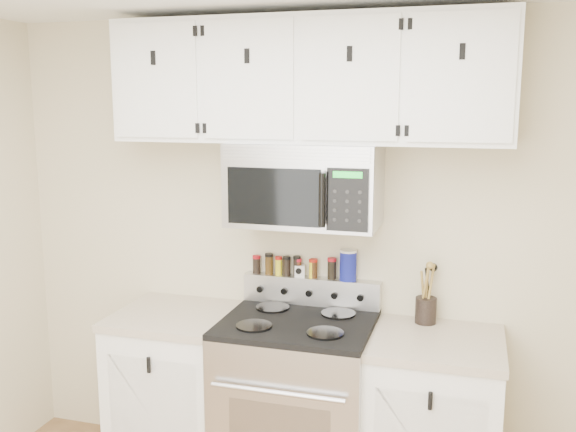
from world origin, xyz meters
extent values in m
cube|color=beige|center=(0.00, 1.75, 1.25)|extent=(3.50, 0.01, 2.50)
cube|color=#B7B7BA|center=(0.00, 1.43, 0.46)|extent=(0.76, 0.65, 0.92)
cube|color=black|center=(0.00, 1.43, 0.94)|extent=(0.76, 0.65, 0.03)
cube|color=#B7B7BA|center=(0.00, 1.71, 1.03)|extent=(0.76, 0.08, 0.15)
cylinder|color=black|center=(-0.18, 1.28, 0.96)|extent=(0.18, 0.18, 0.01)
cylinder|color=black|center=(0.18, 1.28, 0.96)|extent=(0.18, 0.18, 0.01)
cylinder|color=black|center=(-0.18, 1.57, 0.96)|extent=(0.18, 0.18, 0.01)
cylinder|color=black|center=(0.18, 1.57, 0.96)|extent=(0.18, 0.18, 0.01)
cube|color=white|center=(-0.69, 1.45, 0.44)|extent=(0.62, 0.60, 0.88)
cube|color=tan|center=(-0.69, 1.45, 0.90)|extent=(0.64, 0.62, 0.04)
cube|color=white|center=(0.69, 1.45, 0.44)|extent=(0.62, 0.60, 0.88)
cube|color=tan|center=(0.69, 1.45, 0.90)|extent=(0.64, 0.62, 0.04)
cube|color=#9E9EA3|center=(0.00, 1.56, 1.63)|extent=(0.76, 0.38, 0.42)
cube|color=#B7B7BA|center=(0.00, 1.36, 1.80)|extent=(0.73, 0.01, 0.08)
cube|color=black|center=(-0.10, 1.36, 1.59)|extent=(0.47, 0.01, 0.28)
cube|color=black|center=(0.26, 1.36, 1.59)|extent=(0.20, 0.01, 0.30)
cylinder|color=black|center=(0.15, 1.33, 1.59)|extent=(0.03, 0.03, 0.26)
cube|color=white|center=(0.00, 1.58, 2.15)|extent=(2.00, 0.33, 0.62)
cube|color=white|center=(-0.75, 1.41, 2.15)|extent=(0.46, 0.01, 0.57)
cube|color=black|center=(-0.75, 1.41, 2.26)|extent=(0.02, 0.01, 0.07)
cube|color=white|center=(-0.25, 1.41, 2.15)|extent=(0.46, 0.01, 0.57)
cube|color=black|center=(-0.25, 1.41, 2.26)|extent=(0.03, 0.01, 0.07)
cube|color=white|center=(0.25, 1.41, 2.15)|extent=(0.46, 0.01, 0.57)
cube|color=black|center=(0.25, 1.41, 2.26)|extent=(0.03, 0.01, 0.07)
cube|color=white|center=(0.75, 1.41, 2.15)|extent=(0.46, 0.01, 0.57)
cube|color=black|center=(0.75, 1.41, 2.26)|extent=(0.02, 0.01, 0.07)
cylinder|color=black|center=(0.62, 1.66, 0.99)|extent=(0.11, 0.11, 0.13)
cylinder|color=olive|center=(0.62, 1.66, 1.09)|extent=(0.01, 0.01, 0.25)
cylinder|color=olive|center=(0.64, 1.65, 1.10)|extent=(0.01, 0.01, 0.27)
cylinder|color=olive|center=(0.60, 1.67, 1.08)|extent=(0.01, 0.01, 0.23)
cylinder|color=black|center=(0.63, 1.68, 1.09)|extent=(0.01, 0.01, 0.24)
cylinder|color=olive|center=(0.61, 1.64, 1.10)|extent=(0.01, 0.01, 0.26)
cube|color=silver|center=(-0.07, 1.71, 1.13)|extent=(0.06, 0.06, 0.06)
cylinder|color=navy|center=(0.20, 1.71, 1.18)|extent=(0.09, 0.09, 0.16)
cylinder|color=white|center=(0.20, 1.71, 1.26)|extent=(0.09, 0.09, 0.01)
cylinder|color=black|center=(-0.32, 1.71, 1.14)|extent=(0.04, 0.04, 0.09)
cylinder|color=#A20C15|center=(-0.32, 1.71, 1.19)|extent=(0.05, 0.05, 0.02)
cylinder|color=#402B0F|center=(-0.24, 1.71, 1.15)|extent=(0.04, 0.04, 0.10)
cylinder|color=black|center=(-0.24, 1.71, 1.21)|extent=(0.05, 0.05, 0.02)
cylinder|color=yellow|center=(-0.19, 1.71, 1.14)|extent=(0.04, 0.04, 0.09)
cylinder|color=#AB120D|center=(-0.19, 1.71, 1.20)|extent=(0.04, 0.04, 0.02)
cylinder|color=black|center=(-0.14, 1.71, 1.15)|extent=(0.04, 0.04, 0.09)
cylinder|color=black|center=(-0.14, 1.71, 1.20)|extent=(0.04, 0.04, 0.02)
cylinder|color=black|center=(-0.08, 1.71, 1.15)|extent=(0.04, 0.04, 0.10)
cylinder|color=black|center=(-0.08, 1.71, 1.21)|extent=(0.04, 0.04, 0.02)
cylinder|color=#442010|center=(-0.08, 1.71, 1.14)|extent=(0.04, 0.04, 0.08)
cylinder|color=#B20D21|center=(-0.08, 1.71, 1.19)|extent=(0.04, 0.04, 0.02)
cylinder|color=yellow|center=(0.01, 1.71, 1.14)|extent=(0.04, 0.04, 0.09)
cylinder|color=#AD1C0D|center=(0.01, 1.71, 1.19)|extent=(0.04, 0.04, 0.02)
cylinder|color=#3B210E|center=(0.01, 1.71, 1.14)|extent=(0.04, 0.04, 0.09)
cylinder|color=#9F150C|center=(0.01, 1.71, 1.20)|extent=(0.04, 0.04, 0.02)
cylinder|color=black|center=(0.11, 1.71, 1.15)|extent=(0.05, 0.05, 0.10)
cylinder|color=#B10D18|center=(0.11, 1.71, 1.21)|extent=(0.05, 0.05, 0.02)
cylinder|color=#442510|center=(0.18, 1.71, 1.14)|extent=(0.04, 0.04, 0.08)
cylinder|color=black|center=(0.18, 1.71, 1.19)|extent=(0.04, 0.04, 0.02)
cylinder|color=yellow|center=(0.21, 1.71, 1.14)|extent=(0.04, 0.04, 0.08)
cylinder|color=black|center=(0.21, 1.71, 1.19)|extent=(0.04, 0.04, 0.02)
camera|label=1|loc=(0.83, -1.57, 2.05)|focal=40.00mm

